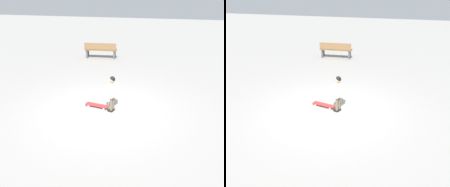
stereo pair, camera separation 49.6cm
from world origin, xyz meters
The scene contains 4 objects.
ground_plane centered at (0.00, 0.00, 0.00)m, with size 50.00×50.00×0.00m, color gray.
child_person centered at (0.24, 0.05, 0.66)m, with size 0.30×0.31×1.06m.
skateboard centered at (-0.25, 0.20, 0.06)m, with size 0.75×0.31×0.07m.
street_bench centered at (-1.69, 5.66, 0.42)m, with size 1.63×0.58×0.80m.
Camera 1 is at (1.73, -6.14, 3.26)m, focal length 39.48 mm.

